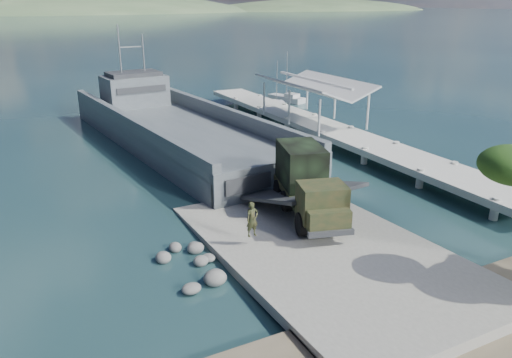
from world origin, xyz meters
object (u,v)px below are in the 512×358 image
at_px(sailboat_near, 277,105).
at_px(landing_craft, 178,135).
at_px(pier, 319,120).
at_px(soldier, 252,226).
at_px(military_truck, 307,183).
at_px(sailboat_far, 287,99).

bearing_deg(sailboat_near, landing_craft, -133.39).
distance_m(pier, soldier, 24.01).
xyz_separation_m(landing_craft, military_truck, (1.28, -19.24, 1.45)).
height_order(soldier, sailboat_far, sailboat_far).
distance_m(soldier, sailboat_near, 36.60).
bearing_deg(military_truck, soldier, -139.67).
bearing_deg(military_truck, sailboat_near, 80.02).
bearing_deg(sailboat_far, sailboat_near, -153.55).
bearing_deg(military_truck, pier, 70.33).
bearing_deg(soldier, sailboat_near, 54.44).
height_order(pier, sailboat_near, sailboat_near).
xyz_separation_m(pier, sailboat_far, (6.20, 16.44, -1.26)).
distance_m(pier, military_truck, 19.57).
height_order(landing_craft, soldier, landing_craft).
bearing_deg(landing_craft, sailboat_far, 28.64).
bearing_deg(pier, landing_craft, 164.98).
bearing_deg(soldier, landing_craft, 77.03).
relative_size(pier, military_truck, 5.31).
height_order(military_truck, sailboat_far, sailboat_far).
distance_m(sailboat_near, sailboat_far, 4.43).
relative_size(military_truck, soldier, 4.50).
bearing_deg(soldier, military_truck, 19.76).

